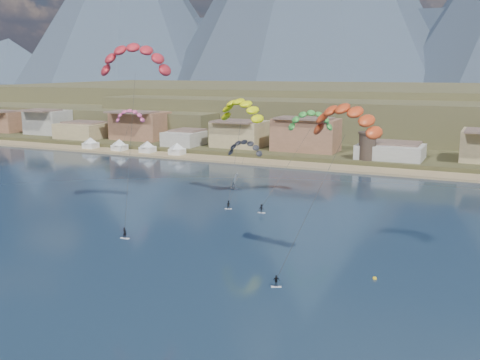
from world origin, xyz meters
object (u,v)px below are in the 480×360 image
object	(u,v)px
buoy	(375,278)
kitesurfer_yellow	(241,107)
windsurfer	(234,184)
watchtower	(367,146)
kitesurfer_red	(135,55)
kitesurfer_orange	(346,115)
kitesurfer_green	(310,118)

from	to	relation	value
buoy	kitesurfer_yellow	bearing A→B (deg)	135.46
kitesurfer_yellow	windsurfer	world-z (taller)	kitesurfer_yellow
windsurfer	watchtower	bearing A→B (deg)	64.29
kitesurfer_red	kitesurfer_yellow	bearing A→B (deg)	63.81
windsurfer	buoy	bearing A→B (deg)	-46.48
watchtower	kitesurfer_yellow	world-z (taller)	kitesurfer_yellow
kitesurfer_red	kitesurfer_orange	size ratio (longest dim) A/B	1.37
kitesurfer_green	windsurfer	size ratio (longest dim) A/B	6.15
kitesurfer_red	windsurfer	world-z (taller)	kitesurfer_red
windsurfer	buoy	xyz separation A→B (m)	(44.79, -47.17, -1.13)
watchtower	windsurfer	xyz separation A→B (m)	(-22.75, -47.24, -5.14)
watchtower	kitesurfer_yellow	bearing A→B (deg)	-106.34
watchtower	kitesurfer_orange	size ratio (longest dim) A/B	0.33
watchtower	kitesurfer_yellow	xyz separation A→B (m)	(-16.54, -56.43, 14.79)
buoy	kitesurfer_green	bearing A→B (deg)	119.11
watchtower	kitesurfer_red	xyz separation A→B (m)	(-28.16, -80.06, 25.86)
watchtower	buoy	size ratio (longest dim) A/B	14.43
kitesurfer_orange	windsurfer	bearing A→B (deg)	130.18
kitesurfer_red	kitesurfer_yellow	distance (m)	28.57
kitesurfer_orange	windsurfer	size ratio (longest dim) A/B	6.81
kitesurfer_red	kitesurfer_yellow	xyz separation A→B (m)	(11.62, 23.63, -11.08)
windsurfer	kitesurfer_green	bearing A→B (deg)	-10.52
kitesurfer_yellow	buoy	bearing A→B (deg)	-44.54
kitesurfer_red	kitesurfer_green	world-z (taller)	kitesurfer_red
kitesurfer_yellow	kitesurfer_orange	bearing A→B (deg)	-48.46
kitesurfer_green	windsurfer	xyz separation A→B (m)	(-20.66, 3.84, -17.54)
kitesurfer_red	kitesurfer_green	bearing A→B (deg)	48.03
kitesurfer_yellow	windsurfer	xyz separation A→B (m)	(-6.20, 9.20, -19.92)
watchtower	kitesurfer_orange	xyz separation A→B (m)	(16.94, -94.22, 16.88)
watchtower	buoy	xyz separation A→B (m)	(22.05, -94.40, -6.27)
kitesurfer_orange	kitesurfer_green	xyz separation A→B (m)	(-19.02, 43.15, -4.47)
kitesurfer_red	buoy	world-z (taller)	kitesurfer_red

